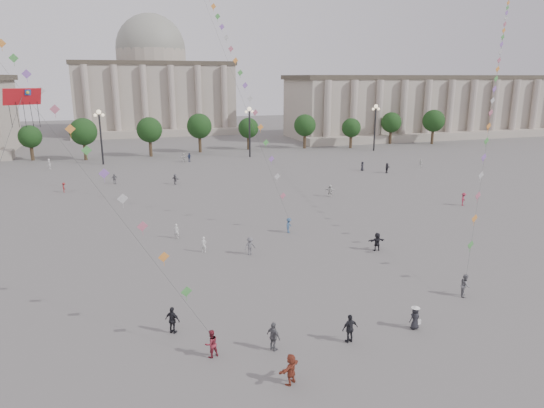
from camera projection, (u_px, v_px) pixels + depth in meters
name	position (u px, v px, depth m)	size (l,w,h in m)	color
ground	(301.00, 312.00, 35.58)	(360.00, 360.00, 0.00)	#5B5856
hall_east	(426.00, 106.00, 141.96)	(84.00, 26.22, 17.20)	#ABA290
hall_central	(153.00, 85.00, 151.03)	(48.30, 34.30, 35.50)	#ABA290
tree_row	(174.00, 130.00, 106.08)	(137.12, 5.12, 8.00)	#3C2E1E
lamp_post_mid_west	(100.00, 127.00, 93.81)	(2.00, 0.90, 10.65)	#262628
lamp_post_mid_east	(250.00, 123.00, 102.61)	(2.00, 0.90, 10.65)	#262628
lamp_post_far_east	(375.00, 119.00, 111.41)	(2.00, 0.90, 10.65)	#262628
person_crowd_0	(189.00, 157.00, 98.51)	(1.03, 0.43, 1.76)	navy
person_crowd_3	(377.00, 242.00, 48.02)	(1.73, 0.55, 1.86)	black
person_crowd_4	(184.00, 158.00, 98.17)	(1.68, 0.53, 1.81)	silver
person_crowd_6	(250.00, 246.00, 46.89)	(1.15, 0.66, 1.78)	#5E5E62
person_crowd_7	(330.00, 191.00, 69.81)	(1.62, 0.51, 1.74)	silver
person_crowd_8	(463.00, 199.00, 64.89)	(1.13, 0.65, 1.75)	#9A2A3F
person_crowd_9	(387.00, 168.00, 86.94)	(1.66, 0.53, 1.79)	black
person_crowd_10	(49.00, 164.00, 90.81)	(0.70, 0.46, 1.92)	white
person_crowd_12	(175.00, 179.00, 77.66)	(1.57, 0.50, 1.70)	slate
person_crowd_13	(176.00, 231.00, 51.71)	(0.59, 0.39, 1.63)	silver
person_crowd_16	(114.00, 179.00, 78.07)	(0.97, 0.40, 1.65)	slate
person_crowd_17	(64.00, 187.00, 72.38)	(0.96, 0.55, 1.48)	maroon
person_crowd_18	(362.00, 166.00, 89.04)	(0.83, 0.54, 1.69)	#232228
person_crowd_19	(421.00, 163.00, 92.26)	(0.99, 0.41, 1.68)	silver
person_crowd_20	(204.00, 245.00, 47.58)	(0.58, 0.38, 1.58)	white
tourist_1	(173.00, 320.00, 32.50)	(1.11, 0.46, 1.89)	black
tourist_2	(291.00, 369.00, 27.11)	(1.69, 0.54, 1.83)	brown
tourist_3	(274.00, 337.00, 30.43)	(1.12, 0.47, 1.91)	#5A5A5F
tourist_4	(350.00, 329.00, 31.36)	(1.14, 0.48, 1.95)	black
kite_flyer_0	(211.00, 344.00, 29.74)	(0.87, 0.68, 1.80)	maroon
kite_flyer_1	(289.00, 225.00, 53.59)	(1.09, 0.62, 1.68)	#37567D
kite_flyer_2	(465.00, 285.00, 38.01)	(0.88, 0.69, 1.82)	slate
hat_person	(415.00, 317.00, 33.06)	(0.87, 0.64, 1.69)	black
dragon_kite	(23.00, 110.00, 29.99)	(3.51, 5.32, 17.42)	red
kite_train_mid	(212.00, 7.00, 64.77)	(8.23, 38.28, 59.40)	#3F3F3F
kite_train_east	(498.00, 69.00, 61.52)	(40.70, 43.21, 67.81)	#3F3F3F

